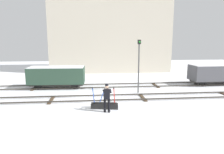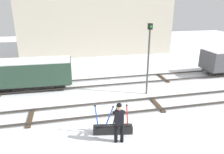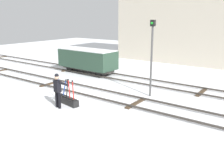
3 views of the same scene
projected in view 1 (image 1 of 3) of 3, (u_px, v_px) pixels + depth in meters
name	position (u px, v px, depth m)	size (l,w,h in m)	color
ground_plane	(98.00, 99.00, 15.72)	(60.00, 60.00, 0.00)	white
track_main_line	(98.00, 98.00, 15.70)	(44.00, 1.94, 0.18)	#38332D
track_siding_near	(97.00, 86.00, 19.81)	(44.00, 1.94, 0.18)	#38332D
switch_lever_frame	(105.00, 105.00, 13.55)	(1.83, 0.66, 1.45)	black
rail_worker	(107.00, 96.00, 12.75)	(0.62, 0.74, 1.86)	black
signal_post	(139.00, 61.00, 17.22)	(0.24, 0.32, 4.52)	#4C4C4C
apartment_building	(110.00, 30.00, 29.97)	(17.03, 6.34, 11.85)	beige
freight_car_far_end	(57.00, 76.00, 19.27)	(5.21, 2.16, 2.04)	#2D2B28
freight_car_near_switch	(214.00, 73.00, 20.73)	(4.90, 2.11, 2.06)	#2D2B28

